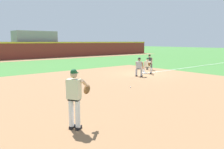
# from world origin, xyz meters

# --- Properties ---
(ground_plane) EXTENTS (160.00, 160.00, 0.00)m
(ground_plane) POSITION_xyz_m (0.00, 0.00, 0.00)
(ground_plane) COLOR #3D7533
(infield_dirt_patch) EXTENTS (18.00, 18.00, 0.01)m
(infield_dirt_patch) POSITION_xyz_m (-5.16, -3.28, 0.00)
(infield_dirt_patch) COLOR #936B47
(infield_dirt_patch) RESTS_ON ground
(warning_track_strip) EXTENTS (48.00, 3.20, 0.01)m
(warning_track_strip) POSITION_xyz_m (0.00, 20.00, 0.00)
(warning_track_strip) COLOR #936B47
(warning_track_strip) RESTS_ON ground
(foul_line_stripe) EXTENTS (15.32, 0.10, 0.00)m
(foul_line_stripe) POSITION_xyz_m (7.66, 0.00, 0.01)
(foul_line_stripe) COLOR white
(foul_line_stripe) RESTS_ON ground
(first_base_bag) EXTENTS (0.38, 0.38, 0.09)m
(first_base_bag) POSITION_xyz_m (0.00, 0.00, 0.04)
(first_base_bag) COLOR white
(first_base_bag) RESTS_ON ground
(baseball) EXTENTS (0.07, 0.07, 0.07)m
(baseball) POSITION_xyz_m (-4.77, -3.30, 0.04)
(baseball) COLOR white
(baseball) RESTS_ON ground
(pitcher) EXTENTS (0.84, 0.57, 1.86)m
(pitcher) POSITION_xyz_m (-10.28, -6.56, 1.06)
(pitcher) COLOR black
(pitcher) RESTS_ON ground
(first_baseman) EXTENTS (0.81, 1.03, 1.34)m
(first_baseman) POSITION_xyz_m (0.28, -0.14, 0.73)
(first_baseman) COLOR black
(first_baseman) RESTS_ON ground
(baserunner) EXTENTS (0.61, 0.67, 1.46)m
(baserunner) POSITION_xyz_m (-1.38, -0.75, 0.79)
(baserunner) COLOR black
(baserunner) RESTS_ON ground
(umpire) EXTENTS (0.63, 0.68, 1.46)m
(umpire) POSITION_xyz_m (2.26, 1.38, 0.79)
(umpire) COLOR black
(umpire) RESTS_ON ground
(outfield_wall) EXTENTS (48.00, 0.54, 2.60)m
(outfield_wall) POSITION_xyz_m (0.00, 22.00, 1.39)
(outfield_wall) COLOR maroon
(outfield_wall) RESTS_ON ground
(stadium_seating_block) EXTENTS (6.64, 3.35, 4.35)m
(stadium_seating_block) POSITION_xyz_m (0.00, 24.47, 2.20)
(stadium_seating_block) COLOR gray
(stadium_seating_block) RESTS_ON ground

